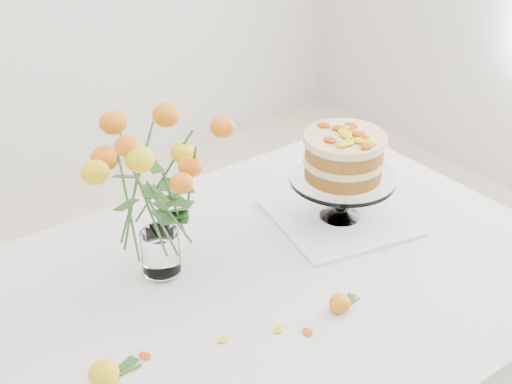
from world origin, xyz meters
TOP-DOWN VIEW (x-y plane):
  - table at (0.00, 0.00)m, footprint 1.43×0.93m
  - napkin at (0.34, 0.08)m, footprint 0.36×0.36m
  - cake_stand at (0.34, 0.08)m, footprint 0.25×0.25m
  - rose_vase at (-0.11, 0.15)m, footprint 0.33×0.33m
  - loose_rose_near at (-0.35, -0.07)m, footprint 0.10×0.05m
  - loose_rose_far at (0.11, -0.17)m, footprint 0.08×0.04m
  - stray_petal_a at (-0.12, -0.10)m, footprint 0.03×0.02m
  - stray_petal_b at (-0.02, -0.14)m, footprint 0.03×0.02m
  - stray_petal_c at (0.02, -0.18)m, footprint 0.03×0.02m
  - stray_petal_d at (-0.26, -0.05)m, footprint 0.03×0.02m

SIDE VIEW (x-z plane):
  - table at x=0.00m, z-range 0.30..1.05m
  - stray_petal_a at x=-0.12m, z-range 0.76..0.76m
  - stray_petal_b at x=-0.02m, z-range 0.76..0.76m
  - stray_petal_c at x=0.02m, z-range 0.76..0.76m
  - stray_petal_d at x=-0.26m, z-range 0.76..0.76m
  - napkin at x=0.34m, z-range 0.76..0.77m
  - loose_rose_far at x=0.11m, z-range 0.76..0.79m
  - loose_rose_near at x=-0.35m, z-range 0.76..0.80m
  - cake_stand at x=0.34m, z-range 0.80..1.03m
  - rose_vase at x=-0.11m, z-range 0.79..1.21m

